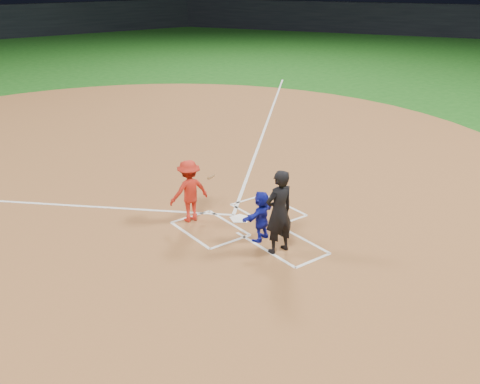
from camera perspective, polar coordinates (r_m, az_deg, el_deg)
ground at (r=14.34m, az=-0.00°, el=-2.93°), size 120.00×120.00×0.00m
home_plate_dirt at (r=19.13m, az=-10.89°, el=3.29°), size 28.00×28.00×0.01m
stadium_wall_right at (r=60.67m, az=19.26°, el=16.94°), size 31.04×52.56×3.20m
home_plate at (r=14.34m, az=-0.00°, el=-2.86°), size 0.60×0.60×0.02m
catcher at (r=13.02m, az=2.27°, el=-2.55°), size 1.24×0.72×1.27m
umpire at (r=12.32m, az=4.18°, el=-2.14°), size 0.76×0.52×2.04m
chalk_markings at (r=18.52m, az=-9.89°, el=2.76°), size 28.35×17.32×0.01m
batter_at_plate at (r=14.01m, az=-5.43°, el=0.12°), size 1.48×0.83×1.67m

